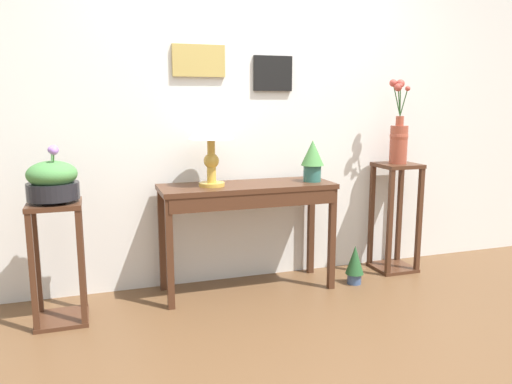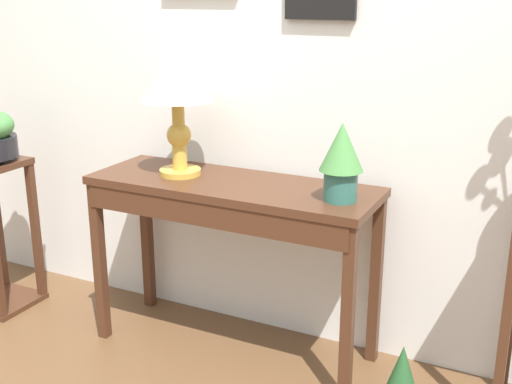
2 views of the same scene
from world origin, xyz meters
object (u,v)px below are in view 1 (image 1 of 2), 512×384
table_lamp (211,130)px  potted_plant_floor (355,263)px  pedestal_stand_right (395,217)px  pedestal_stand_left (58,263)px  console_table (248,200)px  potted_plant_on_console (312,159)px  planter_bowl_wide_left (52,181)px  flower_vase_tall_right (399,136)px

table_lamp → potted_plant_floor: (1.06, -0.15, -1.01)m
table_lamp → pedestal_stand_right: 1.70m
pedestal_stand_left → table_lamp: bearing=8.5°
console_table → table_lamp: table_lamp is taller
potted_plant_on_console → pedestal_stand_left: potted_plant_on_console is taller
table_lamp → potted_plant_floor: table_lamp is taller
console_table → table_lamp: 0.56m
table_lamp → pedestal_stand_right: (1.53, 0.05, -0.73)m
console_table → pedestal_stand_right: 1.29m
potted_plant_on_console → planter_bowl_wide_left: (-1.76, -0.12, -0.06)m
pedestal_stand_left → flower_vase_tall_right: 2.64m
planter_bowl_wide_left → pedestal_stand_right: bearing=4.5°
pedestal_stand_left → potted_plant_floor: bearing=-0.1°
planter_bowl_wide_left → table_lamp: bearing=8.5°
planter_bowl_wide_left → potted_plant_on_console: bearing=3.8°
pedestal_stand_right → flower_vase_tall_right: size_ratio=1.34×
potted_plant_on_console → potted_plant_floor: size_ratio=1.01×
pedestal_stand_left → potted_plant_floor: pedestal_stand_left is taller
pedestal_stand_right → planter_bowl_wide_left: bearing=-175.5°
table_lamp → flower_vase_tall_right: (1.52, 0.04, -0.08)m
potted_plant_on_console → planter_bowl_wide_left: size_ratio=0.89×
pedestal_stand_left → potted_plant_floor: 2.08m
table_lamp → potted_plant_on_console: size_ratio=1.74×
pedestal_stand_right → potted_plant_on_console: bearing=-174.0°
pedestal_stand_right → flower_vase_tall_right: (-0.00, -0.00, 0.65)m
potted_plant_on_console → pedestal_stand_right: potted_plant_on_console is taller
console_table → planter_bowl_wide_left: (-1.27, -0.13, 0.22)m
pedestal_stand_left → planter_bowl_wide_left: size_ratio=2.26×
flower_vase_tall_right → table_lamp: bearing=-178.4°
pedestal_stand_right → potted_plant_floor: 0.58m
pedestal_stand_right → flower_vase_tall_right: 0.65m
potted_plant_on_console → console_table: bearing=178.7°
table_lamp → potted_plant_floor: bearing=-8.3°
potted_plant_on_console → potted_plant_floor: 0.86m
pedestal_stand_left → flower_vase_tall_right: size_ratio=1.17×
potted_plant_floor → flower_vase_tall_right: bearing=23.1°
pedestal_stand_left → planter_bowl_wide_left: (0.00, 0.00, 0.52)m
planter_bowl_wide_left → potted_plant_floor: 2.20m
pedestal_stand_right → flower_vase_tall_right: flower_vase_tall_right is taller
console_table → planter_bowl_wide_left: planter_bowl_wide_left is taller
table_lamp → pedestal_stand_left: size_ratio=0.69×
console_table → pedestal_stand_left: console_table is taller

